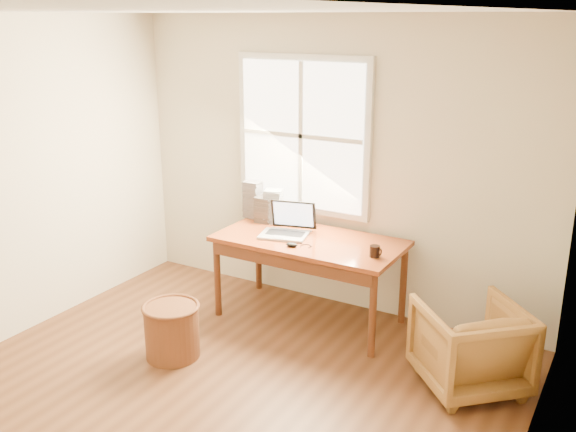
# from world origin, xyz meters

# --- Properties ---
(room_shell) EXTENTS (4.04, 4.54, 2.64)m
(room_shell) POSITION_xyz_m (-0.02, 0.16, 1.32)
(room_shell) COLOR brown
(room_shell) RESTS_ON ground
(desk) EXTENTS (1.60, 0.80, 0.04)m
(desk) POSITION_xyz_m (0.00, 1.80, 0.73)
(desk) COLOR brown
(desk) RESTS_ON room_shell
(armchair) EXTENTS (0.98, 0.98, 0.64)m
(armchair) POSITION_xyz_m (1.51, 1.42, 0.32)
(armchair) COLOR brown
(armchair) RESTS_ON room_shell
(wicker_stool) EXTENTS (0.55, 0.55, 0.42)m
(wicker_stool) POSITION_xyz_m (-0.62, 0.68, 0.21)
(wicker_stool) COLOR brown
(wicker_stool) RESTS_ON room_shell
(laptop) EXTENTS (0.49, 0.50, 0.30)m
(laptop) POSITION_xyz_m (-0.22, 1.74, 0.90)
(laptop) COLOR #A5A8AC
(laptop) RESTS_ON desk
(mouse) EXTENTS (0.11, 0.08, 0.03)m
(mouse) POSITION_xyz_m (-0.04, 1.55, 0.77)
(mouse) COLOR black
(mouse) RESTS_ON desk
(coffee_mug) EXTENTS (0.10, 0.10, 0.09)m
(coffee_mug) POSITION_xyz_m (0.65, 1.68, 0.80)
(coffee_mug) COLOR black
(coffee_mug) RESTS_ON desk
(cd_stack_a) EXTENTS (0.19, 0.18, 0.31)m
(cd_stack_a) POSITION_xyz_m (-0.50, 2.04, 0.90)
(cd_stack_a) COLOR #B1B6BC
(cd_stack_a) RESTS_ON desk
(cd_stack_b) EXTENTS (0.16, 0.14, 0.24)m
(cd_stack_b) POSITION_xyz_m (-0.58, 2.01, 0.87)
(cd_stack_b) COLOR black
(cd_stack_b) RESTS_ON desk
(cd_stack_c) EXTENTS (0.15, 0.14, 0.35)m
(cd_stack_c) POSITION_xyz_m (-0.75, 2.08, 0.92)
(cd_stack_c) COLOR #9394A0
(cd_stack_c) RESTS_ON desk
(cd_stack_d) EXTENTS (0.15, 0.13, 0.18)m
(cd_stack_d) POSITION_xyz_m (-0.44, 2.05, 0.84)
(cd_stack_d) COLOR silver
(cd_stack_d) RESTS_ON desk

